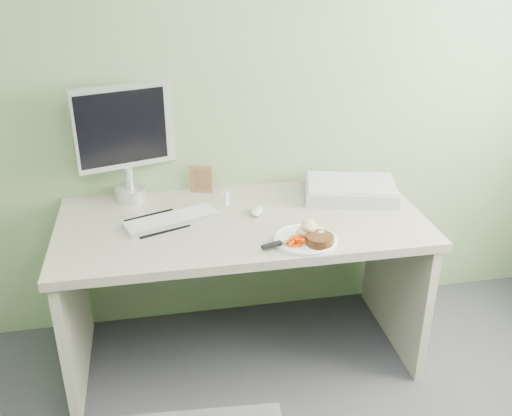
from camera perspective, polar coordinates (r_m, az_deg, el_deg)
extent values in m
plane|color=gray|center=(2.65, -2.91, 14.63)|extent=(3.50, 0.00, 3.50)
cube|color=#A69E8B|center=(2.51, -1.41, -1.53)|extent=(1.60, 0.75, 0.04)
cube|color=#BCB3A0|center=(2.70, -17.69, -9.72)|extent=(0.04, 0.70, 0.69)
cube|color=#BCB3A0|center=(2.89, 13.83, -6.69)|extent=(0.04, 0.70, 0.69)
cylinder|color=white|center=(2.32, 4.93, -3.19)|extent=(0.26, 0.26, 0.01)
cylinder|color=black|center=(2.28, 6.38, -3.17)|extent=(0.14, 0.14, 0.04)
ellipsoid|color=tan|center=(2.33, 5.34, -2.09)|extent=(0.13, 0.10, 0.06)
cube|color=#E73904|center=(2.27, 3.84, -3.08)|extent=(0.08, 0.07, 0.04)
cube|color=silver|center=(2.29, 4.10, -3.14)|extent=(0.13, 0.06, 0.01)
cube|color=black|center=(2.24, 1.59, -3.74)|extent=(0.09, 0.05, 0.02)
cube|color=black|center=(2.49, -9.88, -1.50)|extent=(0.28, 0.27, 0.00)
cube|color=white|center=(2.49, -8.46, -1.11)|extent=(0.42, 0.25, 0.02)
ellipsoid|color=white|center=(2.53, 0.09, -0.29)|extent=(0.08, 0.11, 0.03)
cube|color=#986347|center=(2.74, -5.48, 2.88)|extent=(0.11, 0.05, 0.14)
cylinder|color=white|center=(2.62, -2.99, 0.88)|extent=(0.03, 0.03, 0.05)
cone|color=#98C7F3|center=(2.61, -3.01, 1.62)|extent=(0.02, 0.02, 0.02)
cube|color=#A1A2A8|center=(2.73, 9.40, 1.72)|extent=(0.48, 0.38, 0.07)
cylinder|color=silver|center=(2.73, -12.42, 1.37)|extent=(0.14, 0.14, 0.06)
cylinder|color=silver|center=(2.70, -12.58, 2.92)|extent=(0.04, 0.04, 0.10)
cube|color=silver|center=(2.64, -13.07, 7.94)|extent=(0.44, 0.17, 0.38)
cube|color=black|center=(2.62, -13.08, 7.79)|extent=(0.38, 0.12, 0.33)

